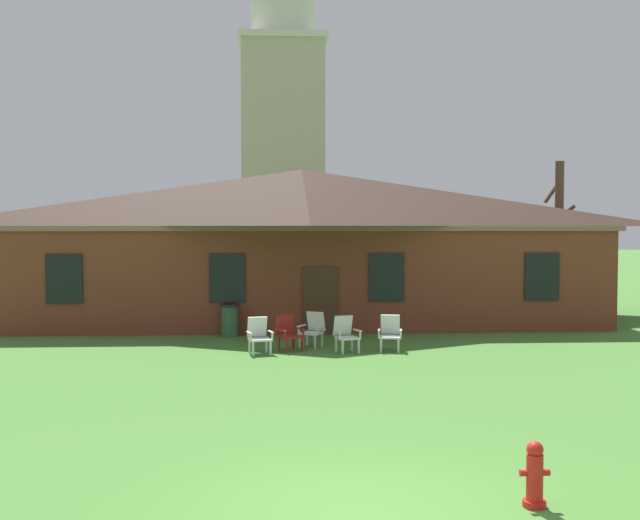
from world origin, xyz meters
The scene contains 11 objects.
ground_plane centered at (0.00, 0.00, 0.00)m, with size 200.00×200.00×0.00m, color #477F33.
brick_building centered at (0.00, 19.87, 2.78)m, with size 20.48×10.40×5.46m.
dome_tower centered at (-0.52, 37.62, 9.28)m, with size 5.18×5.18×20.21m.
lawn_chair_by_porch centered at (-1.42, 11.33, 0.50)m, with size 0.74×0.78×0.96m.
lawn_chair_near_door centered at (-0.65, 11.78, 0.50)m, with size 0.83×0.86×0.96m.
lawn_chair_left_end centered at (0.06, 12.44, 0.50)m, with size 0.83×0.86×0.96m.
lawn_chair_middle centered at (0.88, 11.47, 0.50)m, with size 0.75×0.81×0.96m.
lawn_chair_right_end centered at (2.09, 11.60, 0.50)m, with size 0.71×0.75×0.96m.
bare_tree_beside_building centered at (10.71, 22.29, 3.12)m, with size 1.49×1.51×6.03m.
fire_hydrant centered at (2.09, 0.06, 0.38)m, with size 0.36×0.28×0.79m.
trash_bin centered at (-2.38, 14.57, 0.50)m, with size 0.56×0.56×0.98m.
Camera 1 is at (-0.97, -8.75, 3.33)m, focal length 43.05 mm.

